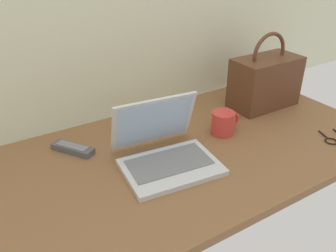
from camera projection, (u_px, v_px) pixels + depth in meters
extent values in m
cube|color=brown|center=(176.00, 157.00, 1.24)|extent=(1.60, 0.76, 0.03)
cube|color=silver|center=(171.00, 167.00, 1.15)|extent=(0.33, 0.25, 0.02)
cube|color=slate|center=(169.00, 162.00, 1.16)|extent=(0.28, 0.17, 0.00)
cube|color=silver|center=(153.00, 121.00, 1.21)|extent=(0.31, 0.10, 0.19)
cube|color=#A5C6EA|center=(154.00, 121.00, 1.21)|extent=(0.27, 0.09, 0.17)
cylinder|color=red|center=(223.00, 123.00, 1.34)|extent=(0.09, 0.09, 0.09)
torus|color=red|center=(233.00, 120.00, 1.37)|extent=(0.06, 0.01, 0.06)
cylinder|color=brown|center=(223.00, 114.00, 1.32)|extent=(0.08, 0.08, 0.00)
cube|color=#4C4C51|center=(73.00, 149.00, 1.24)|extent=(0.13, 0.16, 0.02)
cube|color=slate|center=(72.00, 146.00, 1.24)|extent=(0.09, 0.12, 0.00)
torus|color=black|center=(331.00, 141.00, 1.30)|extent=(0.06, 0.06, 0.01)
cube|color=black|center=(323.00, 134.00, 1.35)|extent=(0.02, 0.06, 0.00)
cube|color=#59331E|center=(265.00, 82.00, 1.54)|extent=(0.30, 0.16, 0.22)
torus|color=#59331E|center=(269.00, 53.00, 1.48)|extent=(0.18, 0.02, 0.18)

